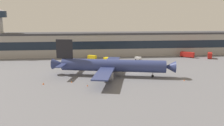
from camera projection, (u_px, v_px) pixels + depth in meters
name	position (u px, v px, depth m)	size (l,w,h in m)	color
ground_plane	(135.00, 74.00, 105.47)	(600.00, 600.00, 0.00)	slate
terminal_building	(119.00, 44.00, 155.60)	(180.75, 15.51, 15.14)	#9E9993
airliner	(111.00, 65.00, 100.59)	(53.31, 45.87, 15.76)	navy
belt_loader	(67.00, 59.00, 134.36)	(6.09, 5.77, 1.95)	black
pushback_tractor	(108.00, 59.00, 136.82)	(5.07, 5.35, 1.75)	yellow
stair_truck	(210.00, 55.00, 143.53)	(4.88, 6.43, 3.55)	red
fuel_truck	(187.00, 54.00, 147.44)	(8.10, 7.72, 3.35)	red
baggage_tug	(138.00, 58.00, 138.55)	(4.11, 3.65, 1.85)	white
crew_van	(92.00, 57.00, 139.77)	(5.56, 4.67, 2.55)	yellow
traffic_cone_0	(184.00, 80.00, 93.86)	(0.45, 0.45, 0.56)	#F2590C
traffic_cone_1	(72.00, 82.00, 91.39)	(0.49, 0.49, 0.62)	#F2590C
traffic_cone_2	(87.00, 85.00, 86.50)	(0.49, 0.49, 0.62)	#F2590C
traffic_cone_3	(43.00, 84.00, 88.65)	(0.60, 0.60, 0.74)	#F2590C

